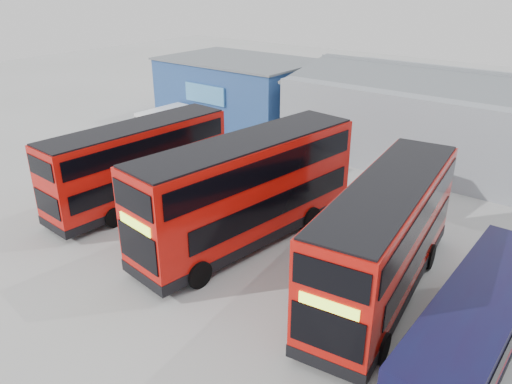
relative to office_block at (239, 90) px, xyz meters
name	(u,v)px	position (x,y,z in m)	size (l,w,h in m)	color
ground_plane	(221,266)	(14.00, -17.99, -2.58)	(120.00, 120.00, 0.00)	#9E9E99
office_block	(239,90)	(0.00, 0.00, 0.00)	(12.30, 8.32, 5.12)	navy
double_decker_left	(139,165)	(6.36, -15.85, -0.39)	(3.15, 10.55, 4.40)	red
double_decker_centre	(248,192)	(13.45, -15.47, -0.11)	(4.19, 11.95, 4.95)	red
double_decker_right	(385,240)	(20.10, -15.46, -0.27)	(4.06, 11.22, 4.65)	red
single_decker_blue	(475,328)	(24.10, -17.25, -1.27)	(2.41, 9.78, 2.64)	black
panel_van	(165,120)	(-2.08, -6.42, -1.49)	(1.98, 4.50, 1.95)	white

